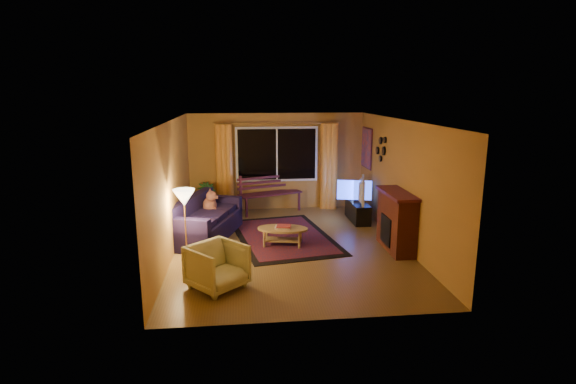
{
  "coord_description": "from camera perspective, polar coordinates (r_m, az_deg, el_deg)",
  "views": [
    {
      "loc": [
        -0.96,
        -8.5,
        3.05
      ],
      "look_at": [
        0.0,
        0.3,
        1.05
      ],
      "focal_mm": 28.0,
      "sensor_mm": 36.0,
      "label": 1
    }
  ],
  "objects": [
    {
      "name": "rug",
      "position": [
        9.65,
        -0.59,
        -5.63
      ],
      "size": [
        2.37,
        3.27,
        0.02
      ],
      "primitive_type": "cube",
      "rotation": [
        0.0,
        0.0,
        0.17
      ],
      "color": "maroon",
      "rests_on": "ground"
    },
    {
      "name": "floor",
      "position": [
        9.08,
        0.21,
        -6.96
      ],
      "size": [
        4.5,
        6.0,
        0.02
      ],
      "primitive_type": "cube",
      "color": "brown",
      "rests_on": "ground"
    },
    {
      "name": "wall_back",
      "position": [
        11.69,
        -1.44,
        3.87
      ],
      "size": [
        4.5,
        0.02,
        2.5
      ],
      "primitive_type": "cube",
      "color": "#B67F36",
      "rests_on": "ground"
    },
    {
      "name": "coffee_table",
      "position": [
        9.07,
        -0.68,
        -5.68
      ],
      "size": [
        1.2,
        1.2,
        0.37
      ],
      "primitive_type": "cylinder",
      "rotation": [
        0.0,
        0.0,
        -0.2
      ],
      "color": "#A4844B",
      "rests_on": "ground"
    },
    {
      "name": "floor_lamp",
      "position": [
        8.41,
        -12.89,
        -4.16
      ],
      "size": [
        0.27,
        0.27,
        1.3
      ],
      "primitive_type": "cylinder",
      "rotation": [
        0.0,
        0.0,
        -0.25
      ],
      "color": "#BF8C3F",
      "rests_on": "ground"
    },
    {
      "name": "wall_right",
      "position": [
        9.26,
        14.25,
        1.13
      ],
      "size": [
        0.02,
        6.0,
        2.5
      ],
      "primitive_type": "cube",
      "color": "#B67F36",
      "rests_on": "ground"
    },
    {
      "name": "mirror_cluster",
      "position": [
        10.37,
        11.67,
        5.55
      ],
      "size": [
        0.06,
        0.6,
        0.56
      ],
      "primitive_type": null,
      "color": "black",
      "rests_on": "wall_right"
    },
    {
      "name": "potted_plant",
      "position": [
        11.42,
        -10.33,
        -0.88
      ],
      "size": [
        0.59,
        0.59,
        0.81
      ],
      "primitive_type": "imported",
      "rotation": [
        0.0,
        0.0,
        0.37
      ],
      "color": "#235B1E",
      "rests_on": "ground"
    },
    {
      "name": "tv_console",
      "position": [
        10.9,
        8.85,
        -2.43
      ],
      "size": [
        0.37,
        1.1,
        0.46
      ],
      "primitive_type": "cube",
      "rotation": [
        0.0,
        0.0,
        0.0
      ],
      "color": "black",
      "rests_on": "ground"
    },
    {
      "name": "bench",
      "position": [
        11.52,
        -2.25,
        -1.37
      ],
      "size": [
        1.69,
        1.02,
        0.49
      ],
      "primitive_type": "cube",
      "rotation": [
        0.0,
        0.0,
        0.36
      ],
      "color": "#411520",
      "rests_on": "ground"
    },
    {
      "name": "curtain_left",
      "position": [
        11.55,
        -8.08,
        2.98
      ],
      "size": [
        0.36,
        0.36,
        2.24
      ],
      "primitive_type": "cylinder",
      "color": "#F59A36",
      "rests_on": "ground"
    },
    {
      "name": "wall_left",
      "position": [
        8.78,
        -14.6,
        0.49
      ],
      "size": [
        0.02,
        6.0,
        2.5
      ],
      "primitive_type": "cube",
      "color": "#B67F36",
      "rests_on": "ground"
    },
    {
      "name": "ceiling",
      "position": [
        8.57,
        0.22,
        9.12
      ],
      "size": [
        4.5,
        6.0,
        0.02
      ],
      "primitive_type": "cube",
      "color": "white",
      "rests_on": "ground"
    },
    {
      "name": "curtain_right",
      "position": [
        11.77,
        5.19,
        3.24
      ],
      "size": [
        0.36,
        0.36,
        2.24
      ],
      "primitive_type": "cylinder",
      "color": "#F59A36",
      "rests_on": "ground"
    },
    {
      "name": "fireplace",
      "position": [
        8.99,
        13.63,
        -3.78
      ],
      "size": [
        0.4,
        1.2,
        1.1
      ],
      "primitive_type": "cube",
      "color": "maroon",
      "rests_on": "ground"
    },
    {
      "name": "dog",
      "position": [
        10.03,
        -9.92,
        -1.31
      ],
      "size": [
        0.39,
        0.47,
        0.45
      ],
      "primitive_type": null,
      "rotation": [
        0.0,
        0.0,
        -0.25
      ],
      "color": "#945344",
      "rests_on": "sofa"
    },
    {
      "name": "painting",
      "position": [
        11.48,
        9.95,
        5.54
      ],
      "size": [
        0.04,
        0.76,
        0.96
      ],
      "primitive_type": "cube",
      "color": "#E44A1D",
      "rests_on": "wall_right"
    },
    {
      "name": "armchair",
      "position": [
        7.2,
        -8.99,
        -9.07
      ],
      "size": [
        1.05,
        1.05,
        0.79
      ],
      "primitive_type": "imported",
      "rotation": [
        0.0,
        0.0,
        0.73
      ],
      "color": "beige",
      "rests_on": "ground"
    },
    {
      "name": "window",
      "position": [
        11.59,
        -1.42,
        4.79
      ],
      "size": [
        2.0,
        0.02,
        1.3
      ],
      "primitive_type": "cube",
      "color": "black",
      "rests_on": "wall_back"
    },
    {
      "name": "television",
      "position": [
        10.77,
        8.94,
        0.25
      ],
      "size": [
        0.38,
        1.02,
        0.59
      ],
      "primitive_type": "imported",
      "rotation": [
        0.0,
        0.0,
        1.32
      ],
      "color": "black",
      "rests_on": "tv_console"
    },
    {
      "name": "curtain_rod",
      "position": [
        11.47,
        -1.42,
        8.73
      ],
      "size": [
        3.2,
        0.03,
        0.03
      ],
      "primitive_type": "cylinder",
      "rotation": [
        0.0,
        1.57,
        0.0
      ],
      "color": "#BF8C3F",
      "rests_on": "wall_back"
    },
    {
      "name": "sofa",
      "position": [
        9.63,
        -10.33,
        -3.27
      ],
      "size": [
        1.52,
        2.3,
        0.86
      ],
      "primitive_type": "cube",
      "rotation": [
        0.0,
        0.0,
        -0.32
      ],
      "color": "black",
      "rests_on": "ground"
    }
  ]
}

